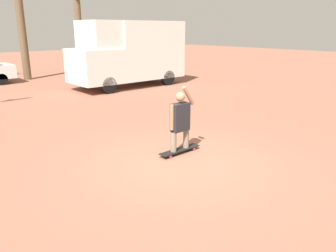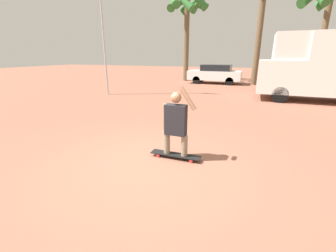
{
  "view_description": "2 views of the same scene",
  "coord_description": "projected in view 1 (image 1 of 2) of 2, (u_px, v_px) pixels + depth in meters",
  "views": [
    {
      "loc": [
        -4.66,
        -4.9,
        2.86
      ],
      "look_at": [
        0.44,
        0.95,
        0.55
      ],
      "focal_mm": 35.0,
      "sensor_mm": 36.0,
      "label": 1
    },
    {
      "loc": [
        1.86,
        -3.9,
        2.21
      ],
      "look_at": [
        0.09,
        0.7,
        0.65
      ],
      "focal_mm": 24.0,
      "sensor_mm": 36.0,
      "label": 2
    }
  ],
  "objects": [
    {
      "name": "camper_van",
      "position": [
        130.0,
        52.0,
        16.48
      ],
      "size": [
        5.79,
        2.26,
        3.23
      ],
      "color": "black",
      "rests_on": "ground_plane"
    },
    {
      "name": "skateboard",
      "position": [
        180.0,
        150.0,
        7.81
      ],
      "size": [
        1.13,
        0.24,
        0.09
      ],
      "color": "black",
      "rests_on": "ground_plane"
    },
    {
      "name": "ground_plane",
      "position": [
        181.0,
        162.0,
        7.29
      ],
      "size": [
        80.0,
        80.0,
        0.0
      ],
      "primitive_type": "plane",
      "color": "#935B47"
    },
    {
      "name": "person_skateboarder",
      "position": [
        180.0,
        118.0,
        7.59
      ],
      "size": [
        0.75,
        0.22,
        1.52
      ],
      "color": "gray",
      "rests_on": "skateboard"
    }
  ]
}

